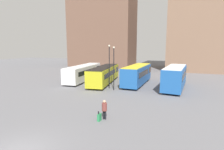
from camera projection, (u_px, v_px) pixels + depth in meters
name	position (u px, v px, depth m)	size (l,w,h in m)	color
building_block_left	(102.00, 4.00, 55.80)	(20.27, 11.33, 39.66)	brown
building_block_right	(201.00, 18.00, 46.64)	(16.20, 16.72, 27.85)	#7F604C
bus_0	(84.00, 72.00, 32.33)	(3.73, 12.13, 2.79)	silver
bus_1	(105.00, 74.00, 29.95)	(4.29, 12.27, 2.79)	gold
bus_2	(137.00, 74.00, 28.85)	(2.91, 10.22, 3.10)	#1E56A3
bus_3	(175.00, 77.00, 25.64)	(3.38, 9.59, 3.27)	#1E56A3
traveler	(104.00, 108.00, 14.48)	(0.44, 0.44, 1.66)	black
suitcase	(99.00, 117.00, 14.26)	(0.22, 0.44, 0.87)	#28844C
lamp_post_0	(114.00, 65.00, 24.27)	(0.28, 0.28, 6.12)	black
lamp_post_1	(109.00, 63.00, 25.34)	(0.28, 0.28, 6.37)	black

